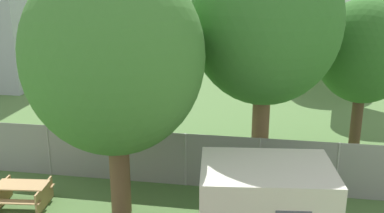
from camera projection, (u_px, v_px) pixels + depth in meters
perimeter_fence at (185, 160)px, 15.63m from camera, size 56.07×0.07×1.95m
airplane at (238, 2)px, 47.67m from camera, size 40.03×49.29×13.63m
portable_cabin at (265, 210)px, 11.79m from camera, size 3.64×2.79×2.53m
picnic_bench_near_cabin at (22, 192)px, 14.40m from camera, size 1.77×1.57×0.76m
tree_near_hangar at (114, 57)px, 12.76m from camera, size 5.22×5.22×7.83m
tree_left_of_cabin at (265, 23)px, 15.02m from camera, size 5.12×5.12×8.46m
tree_behind_benches at (364, 52)px, 17.40m from camera, size 3.73×3.73×6.35m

